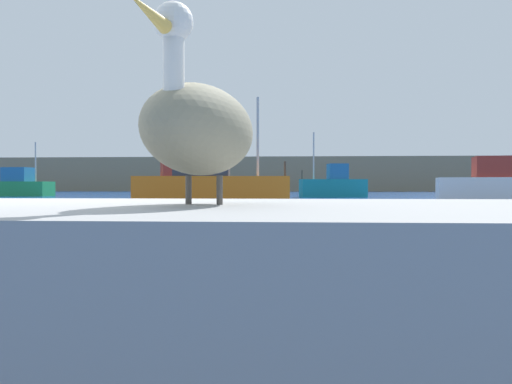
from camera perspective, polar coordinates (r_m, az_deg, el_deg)
name	(u,v)px	position (r m, az deg, el deg)	size (l,w,h in m)	color
ground_plane	(20,333)	(3.95, -24.22, -13.71)	(260.00, 260.00, 0.00)	navy
hillside_backdrop	(283,175)	(80.29, 2.95, 1.89)	(140.00, 10.28, 5.00)	#7F755B
pier_dock	(201,299)	(2.56, -6.00, -11.41)	(3.90, 2.22, 0.89)	#989898
pelican	(199,127)	(2.50, -6.15, 7.01)	(0.61, 1.19, 0.85)	gray
fishing_boat_green	(16,186)	(49.16, -24.50, 0.64)	(6.33, 2.57, 4.58)	#1E8C4C
fishing_boat_yellow	(186,183)	(43.65, -7.60, 0.93)	(6.72, 4.48, 5.71)	yellow
fishing_boat_teal	(334,185)	(41.71, 8.39, 0.71)	(5.32, 2.52, 5.07)	teal
fishing_boat_white	(498,185)	(34.59, 24.76, 0.72)	(7.31, 3.42, 5.18)	white
fishing_boat_orange	(209,182)	(24.70, -5.06, 1.13)	(7.28, 2.76, 5.08)	orange
mooring_buoy	(469,218)	(11.01, 22.06, -2.60)	(0.68, 0.68, 0.68)	#E54C19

